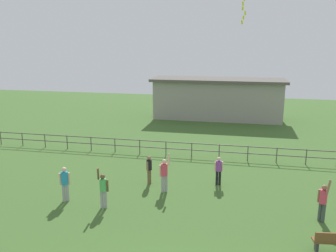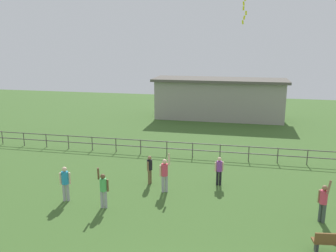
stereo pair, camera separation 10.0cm
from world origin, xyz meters
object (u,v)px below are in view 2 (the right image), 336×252
object	(u,v)px
person_1	(219,169)
park_bench	(336,242)
person_2	(65,181)
person_5	(165,173)
person_0	(323,201)
person_4	(150,168)
person_3	(103,188)

from	to	relation	value
person_1	park_bench	bearing A→B (deg)	-50.15
person_2	person_5	distance (m)	4.62
park_bench	person_5	bearing A→B (deg)	150.98
person_0	person_2	xyz separation A→B (m)	(-11.08, -0.41, 0.01)
park_bench	person_0	world-z (taller)	person_0
park_bench	person_4	xyz separation A→B (m)	(-7.85, 4.66, 0.40)
person_2	person_4	distance (m)	4.25
person_3	person_2	bearing A→B (deg)	171.74
person_2	person_5	bearing A→B (deg)	24.54
person_3	park_bench	bearing A→B (deg)	-9.99
person_0	person_3	world-z (taller)	person_0
person_5	person_4	bearing A→B (deg)	139.02
person_1	person_4	xyz separation A→B (m)	(-3.49, -0.56, 0.00)
person_4	person_2	bearing A→B (deg)	-139.31
person_2	person_4	bearing A→B (deg)	40.69
person_2	person_4	xyz separation A→B (m)	(3.22, 2.77, -0.09)
person_2	person_3	xyz separation A→B (m)	(1.96, -0.28, -0.02)
person_2	person_5	size ratio (longest dim) A/B	0.84
person_0	person_5	size ratio (longest dim) A/B	0.95
person_0	park_bench	bearing A→B (deg)	-90.22
person_2	person_3	size ratio (longest dim) A/B	0.89
person_2	person_4	world-z (taller)	person_2
person_0	person_3	size ratio (longest dim) A/B	1.01
park_bench	person_2	bearing A→B (deg)	170.32
park_bench	person_0	distance (m)	2.34
person_5	person_2	bearing A→B (deg)	-155.46
person_5	person_3	bearing A→B (deg)	-135.51
person_3	person_4	xyz separation A→B (m)	(1.26, 3.06, -0.07)
park_bench	person_3	size ratio (longest dim) A/B	0.83
person_2	person_5	xyz separation A→B (m)	(4.21, 1.92, 0.04)
person_0	person_5	distance (m)	7.04
park_bench	person_3	xyz separation A→B (m)	(-9.11, 1.60, 0.47)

